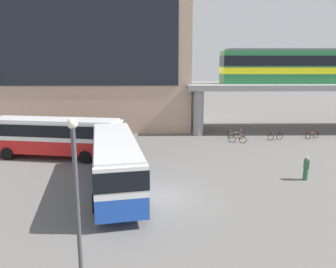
# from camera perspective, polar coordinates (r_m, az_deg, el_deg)

# --- Properties ---
(ground_plane) EXTENTS (120.00, 120.00, 0.00)m
(ground_plane) POSITION_cam_1_polar(r_m,az_deg,el_deg) (29.27, -1.44, -3.08)
(ground_plane) COLOR #605E5B
(station_building) EXTENTS (28.91, 15.85, 19.60)m
(station_building) POSITION_cam_1_polar(r_m,az_deg,el_deg) (45.25, -15.95, 14.33)
(station_building) COLOR tan
(station_building) RESTS_ON ground_plane
(elevated_platform) EXTENTS (27.72, 7.31, 5.38)m
(elevated_platform) POSITION_cam_1_polar(r_m,az_deg,el_deg) (41.67, 22.56, 7.01)
(elevated_platform) COLOR gray
(elevated_platform) RESTS_ON ground_plane
(train) EXTENTS (23.51, 2.96, 3.84)m
(train) POSITION_cam_1_polar(r_m,az_deg,el_deg) (42.37, 25.27, 10.52)
(train) COLOR #26723F
(train) RESTS_ON elevated_platform
(bus_main) EXTENTS (4.58, 11.32, 3.22)m
(bus_main) POSITION_cam_1_polar(r_m,az_deg,el_deg) (20.47, -9.04, -4.11)
(bus_main) COLOR #1E4CB2
(bus_main) RESTS_ON ground_plane
(bus_secondary) EXTENTS (11.31, 4.36, 3.22)m
(bus_secondary) POSITION_cam_1_polar(r_m,az_deg,el_deg) (28.69, -18.92, 0.04)
(bus_secondary) COLOR red
(bus_secondary) RESTS_ON ground_plane
(bicycle_red) EXTENTS (1.69, 0.72, 1.04)m
(bicycle_red) POSITION_cam_1_polar(r_m,az_deg,el_deg) (37.37, 23.42, -0.20)
(bicycle_red) COLOR black
(bicycle_red) RESTS_ON ground_plane
(bicycle_orange) EXTENTS (1.68, 0.73, 1.04)m
(bicycle_orange) POSITION_cam_1_polar(r_m,az_deg,el_deg) (33.29, 11.82, -0.85)
(bicycle_orange) COLOR black
(bicycle_orange) RESTS_ON ground_plane
(bicycle_silver) EXTENTS (1.75, 0.51, 1.04)m
(bicycle_silver) POSITION_cam_1_polar(r_m,az_deg,el_deg) (35.13, 11.54, -0.17)
(bicycle_silver) COLOR black
(bicycle_silver) RESTS_ON ground_plane
(bicycle_black) EXTENTS (1.73, 0.59, 1.04)m
(bicycle_black) POSITION_cam_1_polar(r_m,az_deg,el_deg) (35.46, 17.88, -0.39)
(bicycle_black) COLOR black
(bicycle_black) RESTS_ON ground_plane
(pedestrian_waiting_near_stop) EXTENTS (0.32, 0.43, 1.63)m
(pedestrian_waiting_near_stop) POSITION_cam_1_polar(r_m,az_deg,el_deg) (24.01, 22.57, -5.54)
(pedestrian_waiting_near_stop) COLOR #33663F
(pedestrian_waiting_near_stop) RESTS_ON ground_plane
(lamp_post) EXTENTS (0.36, 0.36, 5.86)m
(lamp_post) POSITION_cam_1_polar(r_m,az_deg,el_deg) (11.98, -15.46, -8.62)
(lamp_post) COLOR #3F3F44
(lamp_post) RESTS_ON ground_plane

